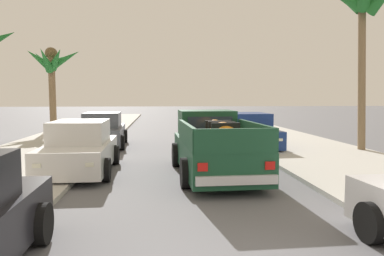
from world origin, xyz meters
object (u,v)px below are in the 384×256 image
at_px(car_right_near, 103,131).
at_px(palm_tree_right_fore, 52,64).
at_px(car_left_near, 249,132).
at_px(pickup_truck, 214,146).
at_px(car_right_mid, 80,149).
at_px(palm_tree_left_mid, 364,5).

distance_m(car_right_near, palm_tree_right_fore, 9.86).
height_order(car_left_near, car_right_near, same).
distance_m(pickup_truck, car_right_near, 7.61).
distance_m(pickup_truck, palm_tree_right_fore, 17.14).
height_order(car_right_mid, palm_tree_right_fore, palm_tree_right_fore).
relative_size(car_left_near, car_right_near, 1.00).
relative_size(pickup_truck, car_right_near, 1.22).
relative_size(car_right_mid, palm_tree_right_fore, 0.79).
bearing_deg(pickup_truck, car_left_near, 66.60).
relative_size(car_left_near, palm_tree_left_mid, 0.61).
bearing_deg(pickup_truck, palm_tree_right_fore, 120.03).
bearing_deg(car_left_near, palm_tree_left_mid, -17.85).
bearing_deg(palm_tree_right_fore, palm_tree_left_mid, -35.37).
relative_size(car_left_near, car_right_mid, 1.01).
xyz_separation_m(car_right_near, palm_tree_left_mid, (10.62, -2.48, 5.16)).
bearing_deg(car_left_near, pickup_truck, -113.40).
xyz_separation_m(car_right_near, palm_tree_right_fore, (-4.31, 8.11, 3.58)).
height_order(pickup_truck, car_left_near, pickup_truck).
xyz_separation_m(pickup_truck, car_left_near, (2.29, 5.30, -0.10)).
height_order(car_left_near, car_right_mid, same).
bearing_deg(palm_tree_left_mid, car_left_near, 162.15).
relative_size(car_right_near, palm_tree_left_mid, 0.61).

